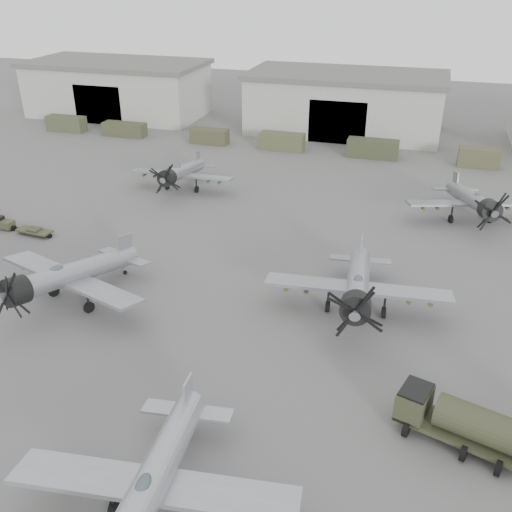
% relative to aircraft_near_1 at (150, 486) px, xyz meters
% --- Properties ---
extents(ground, '(220.00, 220.00, 0.00)m').
position_rel_aircraft_near_1_xyz_m(ground, '(-2.36, 8.91, -2.45)').
color(ground, '#5A5A57').
rests_on(ground, ground).
extents(hangar_left, '(29.00, 14.80, 8.70)m').
position_rel_aircraft_near_1_xyz_m(hangar_left, '(-40.36, 70.87, 1.93)').
color(hangar_left, '#B4B4A9').
rests_on(hangar_left, ground).
extents(hangar_center, '(29.00, 14.80, 8.70)m').
position_rel_aircraft_near_1_xyz_m(hangar_center, '(-2.36, 70.87, 1.93)').
color(hangar_center, '#B4B4A9').
rests_on(hangar_center, ground).
extents(support_truck_0, '(5.97, 2.20, 2.24)m').
position_rel_aircraft_near_1_xyz_m(support_truck_0, '(-43.00, 58.91, -1.33)').
color(support_truck_0, '#3F442D').
rests_on(support_truck_0, ground).
extents(support_truck_1, '(6.46, 2.20, 1.96)m').
position_rel_aircraft_near_1_xyz_m(support_truck_1, '(-33.14, 58.91, -1.46)').
color(support_truck_1, '#3C3D28').
rests_on(support_truck_1, ground).
extents(support_truck_2, '(5.36, 2.20, 2.05)m').
position_rel_aircraft_near_1_xyz_m(support_truck_2, '(-19.65, 58.91, -1.42)').
color(support_truck_2, '#3F3E29').
rests_on(support_truck_2, ground).
extents(support_truck_3, '(6.14, 2.20, 2.28)m').
position_rel_aircraft_near_1_xyz_m(support_truck_3, '(-9.01, 58.91, -1.31)').
color(support_truck_3, '#484A30').
rests_on(support_truck_3, ground).
extents(support_truck_4, '(6.65, 2.20, 2.40)m').
position_rel_aircraft_near_1_xyz_m(support_truck_4, '(3.34, 58.91, -1.25)').
color(support_truck_4, '#373C27').
rests_on(support_truck_4, ground).
extents(support_truck_5, '(5.04, 2.20, 2.38)m').
position_rel_aircraft_near_1_xyz_m(support_truck_5, '(16.62, 58.91, -1.26)').
color(support_truck_5, '#48472F').
rests_on(support_truck_5, ground).
extents(aircraft_near_1, '(13.53, 12.18, 5.38)m').
position_rel_aircraft_near_1_xyz_m(aircraft_near_1, '(0.00, 0.00, 0.00)').
color(aircraft_near_1, '#A0A3A9').
rests_on(aircraft_near_1, ground).
extents(aircraft_mid_1, '(13.42, 12.08, 5.38)m').
position_rel_aircraft_near_1_xyz_m(aircraft_mid_1, '(-14.50, 15.50, 0.00)').
color(aircraft_mid_1, gray).
rests_on(aircraft_mid_1, ground).
extents(aircraft_mid_2, '(13.60, 12.24, 5.42)m').
position_rel_aircraft_near_1_xyz_m(aircraft_mid_2, '(6.47, 20.26, 0.02)').
color(aircraft_mid_2, '#96989E').
rests_on(aircraft_mid_2, ground).
extents(aircraft_far_0, '(11.85, 10.66, 4.76)m').
position_rel_aircraft_near_1_xyz_m(aircraft_far_0, '(-15.94, 40.12, -0.28)').
color(aircraft_far_0, gray).
rests_on(aircraft_far_0, ground).
extents(aircraft_far_1, '(12.81, 11.54, 5.13)m').
position_rel_aircraft_near_1_xyz_m(aircraft_far_1, '(15.15, 40.20, -0.12)').
color(aircraft_far_1, gray).
rests_on(aircraft_far_1, ground).
extents(fuel_tanker, '(7.14, 4.11, 2.62)m').
position_rel_aircraft_near_1_xyz_m(fuel_tanker, '(13.43, 9.39, -0.94)').
color(fuel_tanker, '#353825').
rests_on(fuel_tanker, ground).
extents(tug_trailer, '(6.20, 1.74, 1.23)m').
position_rel_aircraft_near_1_xyz_m(tug_trailer, '(-26.89, 25.59, -1.98)').
color(tug_trailer, '#3B3E29').
rests_on(tug_trailer, ground).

